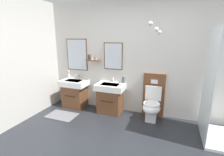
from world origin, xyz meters
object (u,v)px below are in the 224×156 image
object	(u,v)px
shower_tray	(223,119)
soap_dispenser	(123,80)
vanity_sink_right	(110,97)
toilet	(152,103)
vanity_sink_left	(75,92)
toothbrush_cup	(69,76)

from	to	relation	value
shower_tray	soap_dispenser	bearing A→B (deg)	164.34
vanity_sink_right	toilet	distance (m)	0.99
vanity_sink_left	toothbrush_cup	xyz separation A→B (m)	(-0.26, 0.16, 0.38)
toilet	shower_tray	bearing A→B (deg)	-16.99
toilet	soap_dispenser	world-z (taller)	toilet
vanity_sink_left	vanity_sink_right	xyz separation A→B (m)	(0.99, 0.00, 0.00)
vanity_sink_right	shower_tray	bearing A→B (deg)	-9.63
soap_dispenser	shower_tray	xyz separation A→B (m)	(1.97, -0.55, -0.39)
vanity_sink_left	shower_tray	size ratio (longest dim) A/B	0.36
toothbrush_cup	vanity_sink_left	bearing A→B (deg)	-32.42
vanity_sink_right	toothbrush_cup	size ratio (longest dim) A/B	3.44
vanity_sink_left	vanity_sink_right	distance (m)	0.99
toilet	soap_dispenser	distance (m)	0.85
soap_dispenser	toilet	bearing A→B (deg)	-13.32
vanity_sink_left	toothbrush_cup	bearing A→B (deg)	147.58
vanity_sink_right	shower_tray	distance (m)	2.27
soap_dispenser	shower_tray	size ratio (longest dim) A/B	0.10
vanity_sink_left	shower_tray	world-z (taller)	shower_tray
vanity_sink_left	toilet	bearing A→B (deg)	0.06
toothbrush_cup	soap_dispenser	bearing A→B (deg)	0.37
toilet	vanity_sink_left	bearing A→B (deg)	-179.94
vanity_sink_left	toilet	world-z (taller)	toilet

